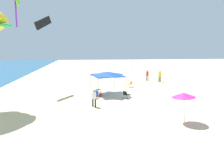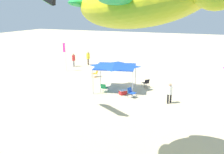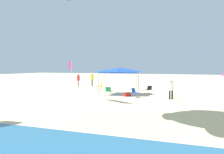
# 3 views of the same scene
# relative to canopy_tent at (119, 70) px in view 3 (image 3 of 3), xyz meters

# --- Properties ---
(ground) EXTENTS (120.00, 120.00, 0.10)m
(ground) POSITION_rel_canopy_tent_xyz_m (-1.10, -3.84, -2.41)
(ground) COLOR beige
(canopy_tent) EXTENTS (4.16, 3.90, 2.62)m
(canopy_tent) POSITION_rel_canopy_tent_xyz_m (0.00, 0.00, 0.00)
(canopy_tent) COLOR #B7B7BC
(canopy_tent) RESTS_ON ground
(folding_chair_facing_ocean) EXTENTS (0.56, 0.65, 0.82)m
(folding_chair_facing_ocean) POSITION_rel_canopy_tent_xyz_m (0.62, 1.15, -1.89)
(folding_chair_facing_ocean) COLOR black
(folding_chair_facing_ocean) RESTS_ON ground
(folding_chair_near_cooler) EXTENTS (0.81, 0.80, 0.82)m
(folding_chair_near_cooler) POSITION_rel_canopy_tent_xyz_m (-2.44, -1.82, -1.89)
(folding_chair_near_cooler) COLOR black
(folding_chair_near_cooler) RESTS_ON ground
(folding_chair_left_of_tent) EXTENTS (0.75, 0.68, 0.82)m
(folding_chair_left_of_tent) POSITION_rel_canopy_tent_xyz_m (-2.03, 1.46, -1.89)
(folding_chair_left_of_tent) COLOR black
(folding_chair_left_of_tent) RESTS_ON ground
(folding_chair_right_of_tent) EXTENTS (0.81, 0.80, 0.82)m
(folding_chair_right_of_tent) POSITION_rel_canopy_tent_xyz_m (3.72, -3.41, -1.89)
(folding_chair_right_of_tent) COLOR black
(folding_chair_right_of_tent) RESTS_ON ground
(cooler_box) EXTENTS (0.70, 0.74, 0.40)m
(cooler_box) POSITION_rel_canopy_tent_xyz_m (-1.14, 1.05, -2.16)
(cooler_box) COLOR red
(cooler_box) RESTS_ON ground
(banner_flag) EXTENTS (0.36, 0.06, 3.50)m
(banner_flag) POSITION_rel_canopy_tent_xyz_m (8.26, -4.52, -0.26)
(banner_flag) COLOR silver
(banner_flag) RESTS_ON ground
(person_far_stroller) EXTENTS (0.39, 0.39, 1.64)m
(person_far_stroller) POSITION_rel_canopy_tent_xyz_m (-5.24, 1.63, -1.40)
(person_far_stroller) COLOR black
(person_far_stroller) RESTS_ON ground
(person_by_tent) EXTENTS (0.44, 0.44, 1.84)m
(person_by_tent) POSITION_rel_canopy_tent_xyz_m (7.46, -8.77, -1.28)
(person_by_tent) COLOR brown
(person_by_tent) RESTS_ON ground
(person_kite_handler) EXTENTS (0.41, 0.44, 1.74)m
(person_kite_handler) POSITION_rel_canopy_tent_xyz_m (8.73, -7.14, -1.34)
(person_kite_handler) COLOR slate
(person_kite_handler) RESTS_ON ground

